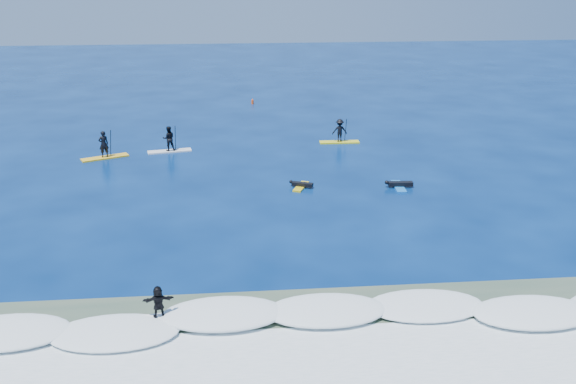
{
  "coord_description": "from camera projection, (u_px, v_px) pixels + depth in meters",
  "views": [
    {
      "loc": [
        -2.51,
        -31.46,
        13.05
      ],
      "look_at": [
        0.69,
        3.03,
        0.6
      ],
      "focal_mm": 40.0,
      "sensor_mm": 36.0,
      "label": 1
    }
  ],
  "objects": [
    {
      "name": "ground",
      "position": [
        280.0,
        222.0,
        34.11
      ],
      "size": [
        160.0,
        160.0,
        0.0
      ],
      "primitive_type": "plane",
      "color": "#031943",
      "rests_on": "ground"
    },
    {
      "name": "breaking_wave",
      "position": [
        301.0,
        321.0,
        24.74
      ],
      "size": [
        40.0,
        6.0,
        0.3
      ],
      "primitive_type": "cube",
      "color": "white",
      "rests_on": "ground"
    },
    {
      "name": "whitewater",
      "position": [
        311.0,
        367.0,
        21.93
      ],
      "size": [
        34.0,
        5.0,
        0.02
      ],
      "primitive_type": "cube",
      "color": "silver",
      "rests_on": "ground"
    },
    {
      "name": "sup_paddler_left",
      "position": [
        104.0,
        148.0,
        44.99
      ],
      "size": [
        3.31,
        2.08,
        2.29
      ],
      "rotation": [
        0.0,
        0.0,
        0.42
      ],
      "color": "yellow",
      "rests_on": "ground"
    },
    {
      "name": "sup_paddler_center",
      "position": [
        169.0,
        141.0,
        46.47
      ],
      "size": [
        3.23,
        1.34,
        2.2
      ],
      "rotation": [
        0.0,
        0.0,
        0.18
      ],
      "color": "silver",
      "rests_on": "ground"
    },
    {
      "name": "sup_paddler_right",
      "position": [
        340.0,
        132.0,
        48.83
      ],
      "size": [
        3.05,
        0.82,
        2.13
      ],
      "rotation": [
        0.0,
        0.0,
        -0.02
      ],
      "color": "yellow",
      "rests_on": "ground"
    },
    {
      "name": "prone_paddler_near",
      "position": [
        301.0,
        185.0,
        39.33
      ],
      "size": [
        1.46,
        1.94,
        0.4
      ],
      "rotation": [
        0.0,
        0.0,
        1.17
      ],
      "color": "gold",
      "rests_on": "ground"
    },
    {
      "name": "prone_paddler_far",
      "position": [
        399.0,
        185.0,
        39.34
      ],
      "size": [
        1.74,
        2.22,
        0.46
      ],
      "rotation": [
        0.0,
        0.0,
        1.51
      ],
      "color": "blue",
      "rests_on": "ground"
    },
    {
      "name": "wave_surfer",
      "position": [
        159.0,
        304.0,
        24.38
      ],
      "size": [
        1.96,
        0.78,
        1.38
      ],
      "rotation": [
        0.0,
        0.0,
        0.14
      ],
      "color": "white",
      "rests_on": "breaking_wave"
    },
    {
      "name": "marker_buoy",
      "position": [
        252.0,
        102.0,
        62.34
      ],
      "size": [
        0.24,
        0.24,
        0.59
      ],
      "rotation": [
        0.0,
        0.0,
        0.09
      ],
      "color": "#F74C16",
      "rests_on": "ground"
    }
  ]
}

